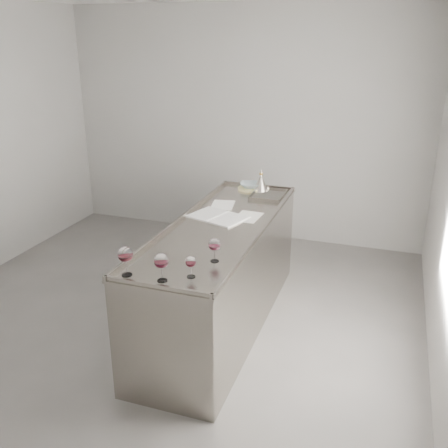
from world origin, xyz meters
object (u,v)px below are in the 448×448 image
(counter, at_px, (221,275))
(wine_glass_right, at_px, (215,245))
(notebook, at_px, (218,217))
(ceramic_bowl, at_px, (250,185))
(wine_funnel, at_px, (261,184))
(wine_glass_left, at_px, (125,255))
(wine_glass_middle, at_px, (161,262))
(wine_glass_small, at_px, (191,262))

(counter, relative_size, wine_glass_right, 14.11)
(notebook, distance_m, ceramic_bowl, 0.91)
(notebook, distance_m, wine_funnel, 0.92)
(notebook, xyz_separation_m, ceramic_bowl, (0.03, 0.91, 0.04))
(counter, bearing_deg, wine_glass_right, -73.89)
(wine_glass_left, bearing_deg, wine_glass_middle, 0.00)
(wine_glass_middle, distance_m, wine_funnel, 2.16)
(wine_glass_small, xyz_separation_m, wine_funnel, (-0.08, 2.04, -0.03))
(wine_glass_left, relative_size, notebook, 0.37)
(notebook, bearing_deg, ceramic_bowl, 106.79)
(ceramic_bowl, distance_m, wine_funnel, 0.12)
(counter, relative_size, wine_glass_left, 12.03)
(notebook, xyz_separation_m, wine_funnel, (0.14, 0.91, 0.06))
(counter, relative_size, wine_glass_middle, 12.68)
(notebook, bearing_deg, wine_glass_right, -53.33)
(counter, distance_m, notebook, 0.51)
(wine_glass_left, height_order, notebook, wine_glass_left)
(wine_glass_left, bearing_deg, wine_funnel, 81.26)
(wine_glass_right, relative_size, ceramic_bowl, 0.83)
(notebook, height_order, ceramic_bowl, ceramic_bowl)
(wine_glass_middle, xyz_separation_m, wine_glass_right, (0.22, 0.39, -0.01))
(counter, bearing_deg, ceramic_bowl, 93.08)
(wine_glass_left, distance_m, wine_glass_middle, 0.26)
(wine_glass_middle, distance_m, notebook, 1.26)
(wine_glass_middle, relative_size, wine_glass_small, 1.31)
(wine_funnel, bearing_deg, wine_glass_small, -87.73)
(wine_glass_right, distance_m, wine_glass_small, 0.29)
(wine_glass_small, distance_m, wine_funnel, 2.04)
(wine_glass_right, height_order, ceramic_bowl, wine_glass_right)
(counter, height_order, wine_glass_middle, wine_glass_middle)
(wine_glass_middle, relative_size, notebook, 0.35)
(wine_glass_left, distance_m, wine_funnel, 2.18)
(wine_glass_small, bearing_deg, wine_glass_right, 77.34)
(wine_glass_small, bearing_deg, wine_glass_middle, -144.00)
(wine_glass_left, distance_m, notebook, 1.27)
(wine_glass_small, height_order, wine_funnel, wine_funnel)
(counter, xyz_separation_m, wine_glass_left, (-0.28, -1.08, 0.61))
(ceramic_bowl, bearing_deg, wine_glass_middle, -88.92)
(notebook, relative_size, ceramic_bowl, 2.64)
(ceramic_bowl, xyz_separation_m, wine_funnel, (0.11, -0.01, 0.02))
(wine_glass_right, distance_m, wine_funnel, 1.77)
(counter, xyz_separation_m, notebook, (-0.08, 0.17, 0.47))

